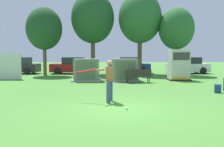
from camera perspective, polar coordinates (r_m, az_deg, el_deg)
ground_plane at (r=9.39m, az=1.54°, el=-7.82°), size 96.00×96.00×0.00m
transformer_west at (r=18.45m, az=-5.76°, el=0.76°), size 2.10×1.70×1.62m
transformer_mid_west at (r=18.38m, az=2.91°, el=0.76°), size 2.10×1.70×1.62m
generator_enclosure at (r=19.51m, az=14.85°, el=1.86°), size 1.60×1.40×2.30m
park_bench at (r=17.31m, az=6.00°, el=-0.34°), size 1.84×0.75×0.92m
batter at (r=10.41m, az=-0.87°, el=-1.16°), size 1.61×0.76×1.74m
sports_ball at (r=9.13m, az=3.28°, el=-7.90°), size 0.09×0.09×0.09m
backpack at (r=13.97m, az=22.78°, el=-3.19°), size 0.37×0.33×0.44m
tree_left at (r=23.84m, az=-15.09°, el=9.73°), size 3.21×3.21×6.14m
tree_center_left at (r=24.69m, az=-4.39°, el=12.37°), size 4.09×4.09×7.81m
tree_center_right at (r=24.73m, az=6.35°, el=12.37°), size 4.10×4.10×7.83m
tree_right at (r=24.39m, az=14.34°, el=9.78°), size 3.26×3.26×6.23m
parked_car_leftmost at (r=26.57m, az=-20.51°, el=1.59°), size 4.35×2.23×1.62m
parked_car_left_of_center at (r=25.26m, az=-8.90°, el=1.68°), size 4.25×2.01×1.62m
parked_car_right_of_center at (r=25.57m, az=4.06°, el=1.76°), size 4.39×2.34×1.62m
parked_car_rightmost at (r=26.43m, az=16.69°, el=1.67°), size 4.26×2.04×1.62m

